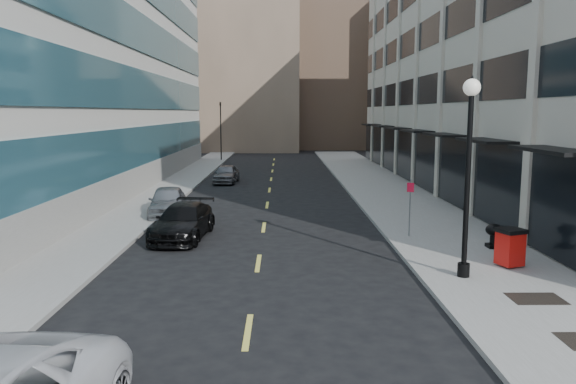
{
  "coord_description": "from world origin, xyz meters",
  "views": [
    {
      "loc": [
        0.8,
        -10.54,
        5.1
      ],
      "look_at": [
        1.03,
        9.95,
        2.17
      ],
      "focal_mm": 35.0,
      "sensor_mm": 36.0,
      "label": 1
    }
  ],
  "objects_px": {
    "car_black_pickup": "(183,222)",
    "sign_post": "(410,199)",
    "lamppost": "(469,160)",
    "traffic_signal": "(220,106)",
    "car_grey_sedan": "(226,174)",
    "trash_bin": "(510,246)",
    "urn_planter": "(494,233)",
    "car_silver_sedan": "(168,201)"
  },
  "relations": [
    {
      "from": "car_black_pickup",
      "to": "sign_post",
      "type": "bearing_deg",
      "value": 2.36
    },
    {
      "from": "lamppost",
      "to": "traffic_signal",
      "type": "bearing_deg",
      "value": 105.66
    },
    {
      "from": "traffic_signal",
      "to": "car_grey_sedan",
      "type": "relative_size",
      "value": 1.78
    },
    {
      "from": "car_black_pickup",
      "to": "trash_bin",
      "type": "bearing_deg",
      "value": -18.39
    },
    {
      "from": "traffic_signal",
      "to": "car_grey_sedan",
      "type": "xyz_separation_m",
      "value": [
        2.3,
        -18.24,
        -5.05
      ]
    },
    {
      "from": "urn_planter",
      "to": "sign_post",
      "type": "bearing_deg",
      "value": 143.73
    },
    {
      "from": "car_silver_sedan",
      "to": "trash_bin",
      "type": "xyz_separation_m",
      "value": [
        12.96,
        -9.72,
        0.08
      ]
    },
    {
      "from": "lamppost",
      "to": "urn_planter",
      "type": "distance_m",
      "value": 5.24
    },
    {
      "from": "car_grey_sedan",
      "to": "sign_post",
      "type": "height_order",
      "value": "sign_post"
    },
    {
      "from": "trash_bin",
      "to": "lamppost",
      "type": "xyz_separation_m",
      "value": [
        -1.85,
        -1.13,
        2.88
      ]
    },
    {
      "from": "lamppost",
      "to": "sign_post",
      "type": "height_order",
      "value": "lamppost"
    },
    {
      "from": "lamppost",
      "to": "urn_planter",
      "type": "bearing_deg",
      "value": 57.71
    },
    {
      "from": "car_silver_sedan",
      "to": "car_grey_sedan",
      "type": "distance_m",
      "value": 13.14
    },
    {
      "from": "lamppost",
      "to": "car_black_pickup",
      "type": "bearing_deg",
      "value": 147.98
    },
    {
      "from": "sign_post",
      "to": "urn_planter",
      "type": "height_order",
      "value": "sign_post"
    },
    {
      "from": "car_silver_sedan",
      "to": "sign_post",
      "type": "relative_size",
      "value": 1.87
    },
    {
      "from": "trash_bin",
      "to": "urn_planter",
      "type": "xyz_separation_m",
      "value": [
        0.44,
        2.5,
        -0.13
      ]
    },
    {
      "from": "car_black_pickup",
      "to": "lamppost",
      "type": "distance_m",
      "value": 11.61
    },
    {
      "from": "traffic_signal",
      "to": "car_silver_sedan",
      "type": "bearing_deg",
      "value": -88.72
    },
    {
      "from": "car_black_pickup",
      "to": "car_silver_sedan",
      "type": "distance_m",
      "value": 5.16
    },
    {
      "from": "trash_bin",
      "to": "lamppost",
      "type": "bearing_deg",
      "value": -169.15
    },
    {
      "from": "lamppost",
      "to": "sign_post",
      "type": "distance_m",
      "value": 5.97
    },
    {
      "from": "car_black_pickup",
      "to": "trash_bin",
      "type": "relative_size",
      "value": 3.84
    },
    {
      "from": "trash_bin",
      "to": "urn_planter",
      "type": "bearing_deg",
      "value": 59.44
    },
    {
      "from": "urn_planter",
      "to": "traffic_signal",
      "type": "bearing_deg",
      "value": 110.11
    },
    {
      "from": "trash_bin",
      "to": "sign_post",
      "type": "bearing_deg",
      "value": 96.1
    },
    {
      "from": "car_grey_sedan",
      "to": "car_silver_sedan",
      "type": "bearing_deg",
      "value": -93.53
    },
    {
      "from": "car_black_pickup",
      "to": "lamppost",
      "type": "xyz_separation_m",
      "value": [
        9.51,
        -5.95,
        3.0
      ]
    },
    {
      "from": "traffic_signal",
      "to": "trash_bin",
      "type": "distance_m",
      "value": 43.49
    },
    {
      "from": "traffic_signal",
      "to": "urn_planter",
      "type": "distance_m",
      "value": 41.31
    },
    {
      "from": "car_silver_sedan",
      "to": "sign_post",
      "type": "bearing_deg",
      "value": -33.59
    },
    {
      "from": "car_grey_sedan",
      "to": "lamppost",
      "type": "height_order",
      "value": "lamppost"
    },
    {
      "from": "traffic_signal",
      "to": "lamppost",
      "type": "distance_m",
      "value": 43.8
    },
    {
      "from": "sign_post",
      "to": "urn_planter",
      "type": "bearing_deg",
      "value": -13.64
    },
    {
      "from": "traffic_signal",
      "to": "lamppost",
      "type": "relative_size",
      "value": 1.16
    },
    {
      "from": "traffic_signal",
      "to": "car_black_pickup",
      "type": "bearing_deg",
      "value": -86.36
    },
    {
      "from": "car_silver_sedan",
      "to": "car_grey_sedan",
      "type": "bearing_deg",
      "value": 75.56
    },
    {
      "from": "car_grey_sedan",
      "to": "sign_post",
      "type": "distance_m",
      "value": 20.47
    },
    {
      "from": "traffic_signal",
      "to": "lamppost",
      "type": "bearing_deg",
      "value": -74.34
    },
    {
      "from": "car_silver_sedan",
      "to": "urn_planter",
      "type": "xyz_separation_m",
      "value": [
        13.4,
        -7.23,
        -0.05
      ]
    },
    {
      "from": "car_black_pickup",
      "to": "sign_post",
      "type": "distance_m",
      "value": 9.18
    },
    {
      "from": "traffic_signal",
      "to": "car_grey_sedan",
      "type": "height_order",
      "value": "traffic_signal"
    }
  ]
}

